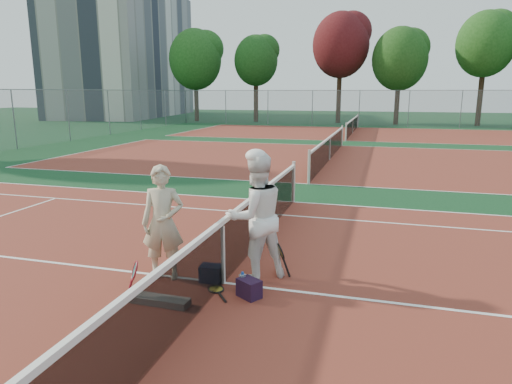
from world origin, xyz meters
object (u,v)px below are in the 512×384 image
Objects in this scene: sports_bag_purple at (249,288)px; water_bottle at (243,284)px; racket_red at (135,282)px; sports_bag_navy at (211,273)px; apartment_block at (126,52)px; player_a at (163,223)px; player_b at (256,217)px; racket_spare at (216,289)px; net_main at (223,252)px; racket_black_held at (280,261)px.

water_bottle is (-0.12, 0.08, 0.02)m from sports_bag_purple.
racket_red is 1.75× the size of sports_bag_purple.
apartment_block is at bearing 122.29° from sports_bag_navy.
player_a is 3.11× the size of racket_red.
sports_bag_purple is (0.11, -0.74, -0.86)m from player_b.
racket_red is 1.18m from racket_spare.
sports_bag_navy is at bearing 14.72° from racket_red.
sports_bag_purple is (1.50, 0.55, -0.16)m from racket_red.
sports_bag_purple is (0.55, -0.09, 0.12)m from racket_spare.
net_main is at bearing 3.22° from player_b.
racket_black_held is at bearing -87.42° from racket_spare.
sports_bag_navy is at bearing -5.03° from racket_spare.
player_a is (27.03, -44.04, -6.60)m from apartment_block.
racket_black_held is (0.39, 0.06, -0.71)m from player_b.
net_main is at bearing 7.88° from racket_red.
racket_spare is 0.45m from water_bottle.
apartment_block is at bearing 122.47° from net_main.
player_a reaches higher than racket_black_held.
racket_black_held is at bearing 60.95° from water_bottle.
sports_bag_purple is at bearing -26.99° from player_a.
player_b is at bearing 88.78° from water_bottle.
racket_black_held is 0.86m from sports_bag_purple.
player_b reaches higher than racket_black_held.
player_a is (-0.97, -0.04, 0.39)m from net_main.
racket_red is (-0.98, -0.91, -0.22)m from net_main.
player_b is 3.31× the size of racket_spare.
player_a reaches higher than sports_bag_navy.
sports_bag_purple is (1.49, -0.32, -0.77)m from player_a.
racket_red is 1.52m from water_bottle.
racket_black_held is 1.71× the size of sports_bag_navy.
water_bottle is at bearing -25.83° from sports_bag_navy.
net_main is 36.60× the size of water_bottle.
sports_bag_navy is 0.67m from water_bottle.
apartment_block is 73.33× the size of water_bottle.
racket_spare is at bearing 170.16° from sports_bag_purple.
racket_black_held is (1.78, 1.35, -0.00)m from racket_red.
net_main is 5.53× the size of player_b.
water_bottle is at bearing 31.63° from racket_black_held.
net_main reaches higher than racket_spare.
racket_spare is (-0.02, -0.27, -0.49)m from net_main.
net_main is 0.43m from sports_bag_navy.
racket_spare is at bearing 11.17° from racket_black_held.
water_bottle is at bearing -130.07° from racket_spare.
racket_black_held is at bearing 23.13° from sports_bag_navy.
racket_black_held is at bearing -56.53° from apartment_block.
water_bottle reaches higher than racket_spare.
water_bottle reaches higher than sports_bag_purple.
apartment_block is 52.90m from racket_spare.
racket_black_held reaches higher than water_bottle.
player_a reaches higher than sports_bag_purple.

